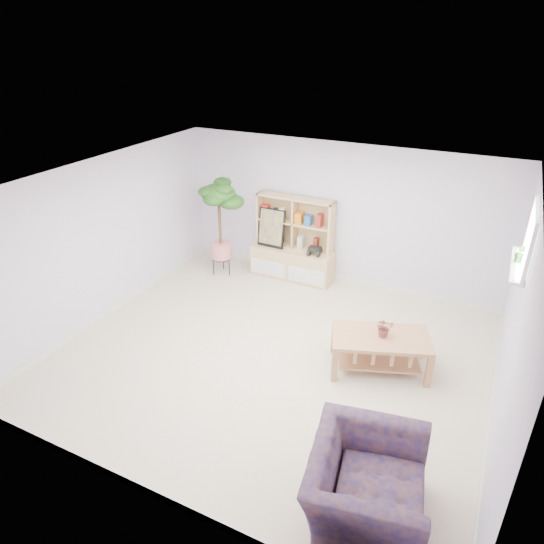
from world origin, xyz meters
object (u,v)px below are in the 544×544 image
at_px(storage_unit, 293,239).
at_px(armchair, 367,482).
at_px(floor_tree, 220,229).
at_px(coffee_table, 379,352).

xyz_separation_m(storage_unit, armchair, (2.52, -4.04, -0.30)).
bearing_deg(floor_tree, storage_unit, 19.58).
bearing_deg(armchair, coffee_table, 2.27).
height_order(coffee_table, armchair, armchair).
bearing_deg(storage_unit, floor_tree, -160.42).
bearing_deg(coffee_table, storage_unit, 117.58).
xyz_separation_m(storage_unit, coffee_table, (2.07, -1.88, -0.48)).
distance_m(coffee_table, armchair, 2.21).
bearing_deg(coffee_table, armchair, -98.51).
bearing_deg(coffee_table, floor_tree, 135.74).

